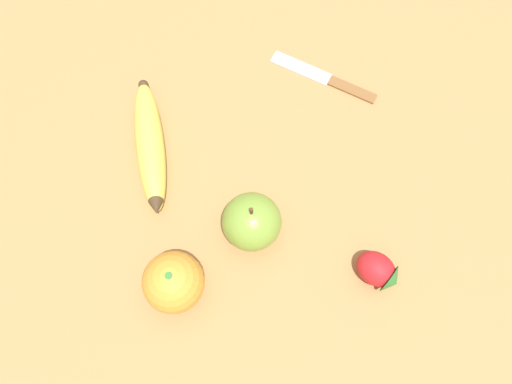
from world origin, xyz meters
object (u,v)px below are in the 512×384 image
(paring_knife, at_px, (327,79))
(orange, at_px, (174,282))
(strawberry, at_px, (379,271))
(banana, at_px, (150,146))
(apple, at_px, (252,222))

(paring_knife, bearing_deg, orange, 174.23)
(strawberry, bearing_deg, paring_knife, 137.31)
(banana, relative_size, paring_knife, 1.14)
(banana, height_order, paring_knife, banana)
(banana, bearing_deg, orange, 3.67)
(orange, distance_m, strawberry, 0.26)
(banana, relative_size, orange, 2.55)
(orange, xyz_separation_m, strawberry, (0.11, -0.23, -0.02))
(strawberry, relative_size, apple, 0.80)
(banana, xyz_separation_m, apple, (-0.05, -0.18, 0.02))
(apple, distance_m, paring_knife, 0.26)
(apple, bearing_deg, strawberry, -88.51)
(orange, relative_size, paring_knife, 0.45)
(orange, xyz_separation_m, apple, (0.11, -0.06, -0.00))
(orange, bearing_deg, banana, 35.98)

